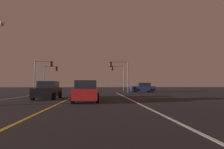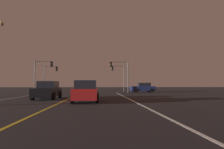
# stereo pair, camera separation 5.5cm
# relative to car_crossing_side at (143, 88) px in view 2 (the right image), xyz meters

# --- Properties ---
(lane_edge_right) EXTENTS (0.16, 38.26, 0.01)m
(lane_edge_right) POSITION_rel_car_crossing_side_xyz_m (-4.98, -20.84, -0.82)
(lane_edge_right) COLOR silver
(lane_edge_right) RESTS_ON ground
(lane_center_divider) EXTENTS (0.16, 38.26, 0.01)m
(lane_center_divider) POSITION_rel_car_crossing_side_xyz_m (-10.77, -20.84, -0.82)
(lane_center_divider) COLOR gold
(lane_center_divider) RESTS_ON ground
(car_crossing_side) EXTENTS (4.30, 2.02, 1.70)m
(car_crossing_side) POSITION_rel_car_crossing_side_xyz_m (0.00, 0.00, 0.00)
(car_crossing_side) COLOR black
(car_crossing_side) RESTS_ON ground
(car_lead_same_lane) EXTENTS (2.02, 4.30, 1.70)m
(car_lead_same_lane) POSITION_rel_car_crossing_side_xyz_m (-8.86, -17.99, 0.00)
(car_lead_same_lane) COLOR black
(car_lead_same_lane) RESTS_ON ground
(car_oncoming) EXTENTS (2.02, 4.30, 1.70)m
(car_oncoming) POSITION_rel_car_crossing_side_xyz_m (-12.74, -14.81, 0.00)
(car_oncoming) COLOR black
(car_oncoming) RESTS_ON ground
(traffic_light_near_right) EXTENTS (3.29, 0.36, 5.35)m
(traffic_light_near_right) POSITION_rel_car_crossing_side_xyz_m (-4.44, -1.22, 3.16)
(traffic_light_near_right) COLOR #4C4C51
(traffic_light_near_right) RESTS_ON ground
(traffic_light_near_left) EXTENTS (3.07, 0.36, 5.33)m
(traffic_light_near_left) POSITION_rel_car_crossing_side_xyz_m (-17.21, -1.22, 3.14)
(traffic_light_near_left) COLOR #4C4C51
(traffic_light_near_left) RESTS_ON ground
(traffic_light_far_right) EXTENTS (2.65, 0.36, 5.19)m
(traffic_light_far_right) POSITION_rel_car_crossing_side_xyz_m (-4.13, 4.28, 3.02)
(traffic_light_far_right) COLOR #4C4C51
(traffic_light_far_right) RESTS_ON ground
(traffic_light_far_left) EXTENTS (2.66, 0.36, 5.00)m
(traffic_light_far_left) POSITION_rel_car_crossing_side_xyz_m (-17.39, 4.28, 2.89)
(traffic_light_far_left) COLOR #4C4C51
(traffic_light_far_left) RESTS_ON ground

